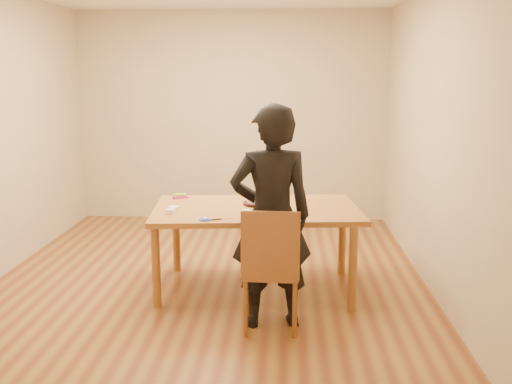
{
  "coord_description": "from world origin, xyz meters",
  "views": [
    {
      "loc": [
        0.7,
        -5.17,
        1.89
      ],
      "look_at": [
        0.45,
        -0.38,
        0.9
      ],
      "focal_mm": 40.0,
      "sensor_mm": 36.0,
      "label": 1
    }
  ],
  "objects_px": {
    "dining_table": "(256,210)",
    "cake": "(258,199)",
    "cake_plate": "(258,203)",
    "person": "(271,218)",
    "dining_chair": "(271,270)"
  },
  "relations": [
    {
      "from": "dining_table",
      "to": "cake",
      "type": "distance_m",
      "value": 0.14
    },
    {
      "from": "cake_plate",
      "to": "person",
      "type": "xyz_separation_m",
      "value": [
        0.14,
        -0.84,
        0.08
      ]
    },
    {
      "from": "dining_chair",
      "to": "cake_plate",
      "type": "relative_size",
      "value": 1.54
    },
    {
      "from": "dining_table",
      "to": "person",
      "type": "xyz_separation_m",
      "value": [
        0.15,
        -0.73,
        0.12
      ]
    },
    {
      "from": "dining_chair",
      "to": "cake_plate",
      "type": "distance_m",
      "value": 0.95
    },
    {
      "from": "cake_plate",
      "to": "cake",
      "type": "xyz_separation_m",
      "value": [
        0.0,
        0.0,
        0.04
      ]
    },
    {
      "from": "cake_plate",
      "to": "dining_chair",
      "type": "bearing_deg",
      "value": -81.22
    },
    {
      "from": "dining_chair",
      "to": "person",
      "type": "relative_size",
      "value": 0.25
    },
    {
      "from": "dining_chair",
      "to": "cake",
      "type": "bearing_deg",
      "value": 101.15
    },
    {
      "from": "dining_table",
      "to": "dining_chair",
      "type": "xyz_separation_m",
      "value": [
        0.15,
        -0.78,
        -0.28
      ]
    },
    {
      "from": "cake_plate",
      "to": "cake",
      "type": "height_order",
      "value": "cake"
    },
    {
      "from": "dining_table",
      "to": "cake_plate",
      "type": "bearing_deg",
      "value": 78.38
    },
    {
      "from": "dining_table",
      "to": "dining_chair",
      "type": "distance_m",
      "value": 0.84
    },
    {
      "from": "person",
      "to": "cake",
      "type": "bearing_deg",
      "value": -91.69
    },
    {
      "from": "dining_table",
      "to": "person",
      "type": "relative_size",
      "value": 1.05
    }
  ]
}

